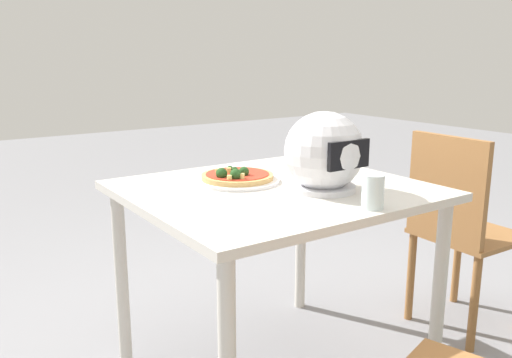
{
  "coord_description": "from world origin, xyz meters",
  "views": [
    {
      "loc": [
        1.13,
        1.53,
        1.23
      ],
      "look_at": [
        0.04,
        -0.07,
        0.78
      ],
      "focal_mm": 37.82,
      "sensor_mm": 36.0,
      "label": 1
    }
  ],
  "objects": [
    {
      "name": "drinking_glass",
      "position": [
        -0.08,
        0.4,
        0.81
      ],
      "size": [
        0.07,
        0.07,
        0.11
      ],
      "primitive_type": "cylinder",
      "color": "silver",
      "rests_on": "dining_table"
    },
    {
      "name": "pizza",
      "position": [
        0.08,
        -0.14,
        0.79
      ],
      "size": [
        0.27,
        0.27,
        0.06
      ],
      "color": "tan",
      "rests_on": "pizza_plate"
    },
    {
      "name": "chair_side",
      "position": [
        -0.87,
        0.17,
        0.51
      ],
      "size": [
        0.41,
        0.41,
        0.9
      ],
      "color": "#996638",
      "rests_on": "ground"
    },
    {
      "name": "motorcycle_helmet",
      "position": [
        -0.11,
        0.14,
        0.89
      ],
      "size": [
        0.28,
        0.28,
        0.28
      ],
      "color": "silver",
      "rests_on": "dining_table"
    },
    {
      "name": "dining_table",
      "position": [
        0.0,
        0.0,
        0.67
      ],
      "size": [
        1.02,
        0.92,
        0.76
      ],
      "color": "beige",
      "rests_on": "ground"
    },
    {
      "name": "pizza_plate",
      "position": [
        0.07,
        -0.14,
        0.77
      ],
      "size": [
        0.32,
        0.32,
        0.01
      ],
      "primitive_type": "cylinder",
      "color": "white",
      "rests_on": "dining_table"
    }
  ]
}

